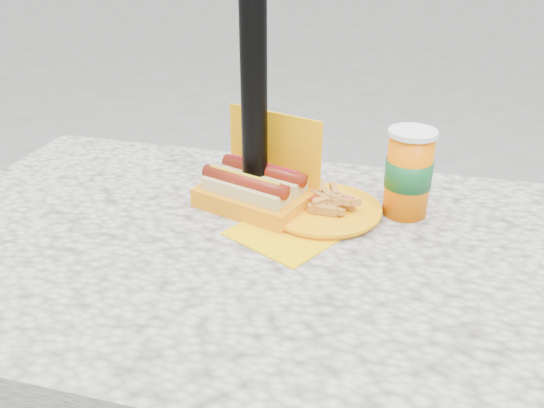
% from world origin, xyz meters
% --- Properties ---
extents(picnic_table, '(1.20, 0.80, 0.75)m').
position_xyz_m(picnic_table, '(0.00, 0.00, 0.64)').
color(picnic_table, beige).
rests_on(picnic_table, ground).
extents(umbrella_pole, '(0.05, 0.05, 2.20)m').
position_xyz_m(umbrella_pole, '(0.00, 0.16, 1.10)').
color(umbrella_pole, black).
rests_on(umbrella_pole, ground).
extents(hotdog_box, '(0.25, 0.20, 0.18)m').
position_xyz_m(hotdog_box, '(0.01, 0.14, 0.79)').
color(hotdog_box, '#FFAA04').
rests_on(hotdog_box, picnic_table).
extents(fries_plate, '(0.28, 0.32, 0.04)m').
position_xyz_m(fries_plate, '(0.14, 0.13, 0.76)').
color(fries_plate, '#FFC500').
rests_on(fries_plate, picnic_table).
extents(soda_cup, '(0.09, 0.09, 0.17)m').
position_xyz_m(soda_cup, '(0.29, 0.18, 0.83)').
color(soda_cup, '#FF7200').
rests_on(soda_cup, picnic_table).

